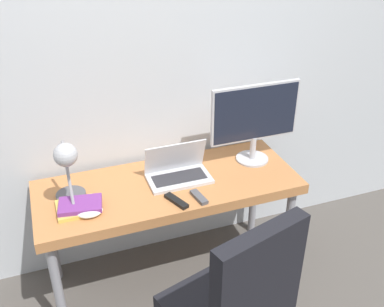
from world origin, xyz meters
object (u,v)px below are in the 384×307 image
desk_lamp (67,164)px  book_stack (78,206)px  office_chair (236,307)px  monitor (255,118)px  game_controller (90,211)px  laptop (178,171)px

desk_lamp → book_stack: desk_lamp is taller
office_chair → book_stack: 0.95m
monitor → game_controller: (-1.02, -0.22, -0.26)m
book_stack → game_controller: 0.08m
monitor → desk_lamp: monitor is taller
book_stack → laptop: bearing=10.8°
book_stack → monitor: bearing=8.3°
laptop → desk_lamp: desk_lamp is taller
desk_lamp → monitor: bearing=7.1°
office_chair → book_stack: office_chair is taller
laptop → monitor: (0.49, 0.05, 0.24)m
monitor → office_chair: (-0.52, -0.92, -0.39)m
book_stack → game_controller: bearing=-51.8°
book_stack → office_chair: bearing=-54.6°
monitor → desk_lamp: 1.10m
laptop → book_stack: laptop is taller
laptop → desk_lamp: size_ratio=0.90×
laptop → desk_lamp: 0.64m
office_chair → desk_lamp: bearing=125.7°
laptop → monitor: bearing=5.3°
game_controller → office_chair: bearing=-54.9°
book_stack → game_controller: (0.05, -0.06, -0.00)m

